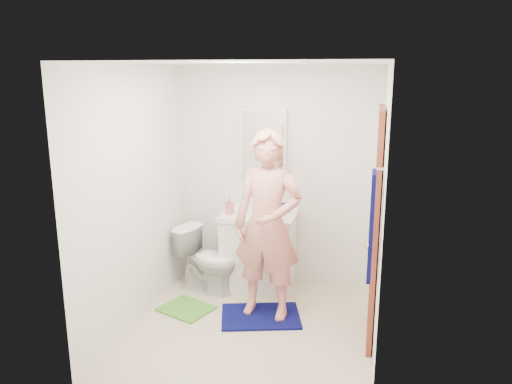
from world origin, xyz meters
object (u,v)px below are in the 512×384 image
medicine_cabinet (264,141)px  towel (371,226)px  man (268,225)px  toilet (208,259)px  vanity_cabinet (259,253)px  toothbrush_cup (284,208)px  soap_dispenser (230,206)px

medicine_cabinet → towel: 2.11m
towel → man: bearing=138.1°
towel → man: size_ratio=0.44×
towel → toilet: size_ratio=1.15×
toilet → vanity_cabinet: bearing=-52.7°
toothbrush_cup → man: bearing=-91.9°
vanity_cabinet → medicine_cabinet: bearing=90.0°
vanity_cabinet → medicine_cabinet: size_ratio=1.14×
man → towel: bearing=-35.3°
towel → toilet: towel is taller
soap_dispenser → man: bearing=-45.9°
toothbrush_cup → soap_dispenser: bearing=-162.3°
toilet → toothbrush_cup: size_ratio=5.66×
towel → toilet: 2.32m
vanity_cabinet → toilet: size_ratio=1.15×
medicine_cabinet → towel: bearing=-55.4°
toilet → medicine_cabinet: bearing=-34.4°
medicine_cabinet → soap_dispenser: bearing=-134.0°
toilet → man: bearing=-103.5°
toilet → man: 1.05m
medicine_cabinet → man: size_ratio=0.39×
towel → toothbrush_cup: 1.86m
towel → soap_dispenser: 2.06m
medicine_cabinet → toilet: bearing=-141.0°
toothbrush_cup → vanity_cabinet: bearing=-160.3°
towel → medicine_cabinet: bearing=124.6°
towel → toothbrush_cup: size_ratio=6.48×
towel → toilet: (-1.70, 1.29, -0.90)m
medicine_cabinet → soap_dispenser: medicine_cabinet is taller
soap_dispenser → toothbrush_cup: (0.56, 0.18, -0.04)m
vanity_cabinet → toothbrush_cup: toothbrush_cup is taller
man → medicine_cabinet: bearing=111.7°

